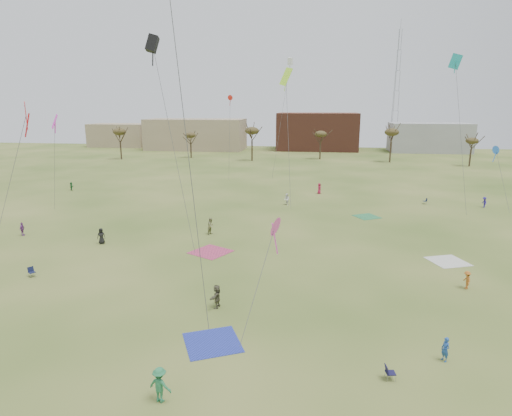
# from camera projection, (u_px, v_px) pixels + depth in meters

# --- Properties ---
(ground) EXTENTS (260.00, 260.00, 0.00)m
(ground) POSITION_uv_depth(u_px,v_px,m) (230.00, 330.00, 28.64)
(ground) COLOR #345219
(ground) RESTS_ON ground
(flyer_near_center) EXTENTS (1.34, 0.95, 1.88)m
(flyer_near_center) POSITION_uv_depth(u_px,v_px,m) (160.00, 385.00, 21.53)
(flyer_near_center) COLOR #267447
(flyer_near_center) RESTS_ON ground
(flyer_near_right) EXTENTS (0.57, 0.64, 1.48)m
(flyer_near_right) POSITION_uv_depth(u_px,v_px,m) (445.00, 349.00, 25.01)
(flyer_near_right) COLOR #214B97
(flyer_near_right) RESTS_ON ground
(spectator_fore_b) EXTENTS (1.03, 1.15, 1.95)m
(spectator_fore_b) POSITION_uv_depth(u_px,v_px,m) (211.00, 226.00, 49.59)
(spectator_fore_b) COLOR #818152
(spectator_fore_b) RESTS_ON ground
(spectator_fore_c) EXTENTS (0.76, 1.70, 1.77)m
(spectator_fore_c) POSITION_uv_depth(u_px,v_px,m) (217.00, 296.00, 31.61)
(spectator_fore_c) COLOR brown
(spectator_fore_c) RESTS_ON ground
(flyer_mid_a) EXTENTS (0.95, 0.74, 1.73)m
(flyer_mid_a) POSITION_uv_depth(u_px,v_px,m) (101.00, 236.00, 46.19)
(flyer_mid_a) COLOR black
(flyer_mid_a) RESTS_ON ground
(flyer_mid_b) EXTENTS (0.62, 1.01, 1.51)m
(flyer_mid_b) POSITION_uv_depth(u_px,v_px,m) (467.00, 280.00, 34.90)
(flyer_mid_b) COLOR #AF5F20
(flyer_mid_b) RESTS_ON ground
(spectator_mid_d) EXTENTS (0.47, 0.94, 1.55)m
(spectator_mid_d) POSITION_uv_depth(u_px,v_px,m) (22.00, 229.00, 49.11)
(spectator_mid_d) COLOR #7D3B8D
(spectator_mid_d) RESTS_ON ground
(spectator_mid_e) EXTENTS (1.07, 1.04, 1.73)m
(spectator_mid_e) POSITION_uv_depth(u_px,v_px,m) (287.00, 199.00, 64.08)
(spectator_mid_e) COLOR white
(spectator_mid_e) RESTS_ON ground
(flyer_far_a) EXTENTS (1.28, 1.23, 1.45)m
(flyer_far_a) POSITION_uv_depth(u_px,v_px,m) (71.00, 186.00, 75.13)
(flyer_far_a) COLOR #216332
(flyer_far_a) RESTS_ON ground
(flyer_far_b) EXTENTS (0.86, 1.03, 1.80)m
(flyer_far_b) POSITION_uv_depth(u_px,v_px,m) (319.00, 188.00, 72.25)
(flyer_far_b) COLOR #9D1B3E
(flyer_far_b) RESTS_ON ground
(flyer_far_c) EXTENTS (0.69, 1.06, 1.55)m
(flyer_far_c) POSITION_uv_depth(u_px,v_px,m) (484.00, 202.00, 62.59)
(flyer_far_c) COLOR navy
(flyer_far_c) RESTS_ON ground
(blanket_blue) EXTENTS (4.44, 4.44, 0.03)m
(blanket_blue) POSITION_uv_depth(u_px,v_px,m) (212.00, 343.00, 27.08)
(blanket_blue) COLOR #2533A1
(blanket_blue) RESTS_ON ground
(blanket_cream) EXTENTS (4.13, 4.13, 0.03)m
(blanket_cream) POSITION_uv_depth(u_px,v_px,m) (448.00, 262.00, 41.10)
(blanket_cream) COLOR silver
(blanket_cream) RESTS_ON ground
(blanket_plum) EXTENTS (4.75, 4.75, 0.03)m
(blanket_plum) POSITION_uv_depth(u_px,v_px,m) (211.00, 252.00, 43.76)
(blanket_plum) COLOR #B1365D
(blanket_plum) RESTS_ON ground
(blanket_olive) EXTENTS (3.98, 3.98, 0.03)m
(blanket_olive) POSITION_uv_depth(u_px,v_px,m) (367.00, 217.00, 57.53)
(blanket_olive) COLOR #2D7D49
(blanket_olive) RESTS_ON ground
(camp_chair_left) EXTENTS (0.73, 0.72, 0.87)m
(camp_chair_left) POSITION_uv_depth(u_px,v_px,m) (32.00, 274.00, 37.40)
(camp_chair_left) COLOR #141937
(camp_chair_left) RESTS_ON ground
(camp_chair_center) EXTENTS (0.62, 0.58, 0.87)m
(camp_chair_center) POSITION_uv_depth(u_px,v_px,m) (390.00, 375.00, 23.40)
(camp_chair_center) COLOR #151336
(camp_chair_center) RESTS_ON ground
(camp_chair_right) EXTENTS (0.60, 0.56, 0.87)m
(camp_chair_right) POSITION_uv_depth(u_px,v_px,m) (425.00, 202.00, 64.92)
(camp_chair_right) COLOR #16203C
(camp_chair_right) RESTS_ON ground
(kites_aloft) EXTENTS (67.75, 65.95, 22.34)m
(kites_aloft) POSITION_uv_depth(u_px,v_px,m) (264.00, 77.00, 51.90)
(kites_aloft) COLOR red
(kites_aloft) RESTS_ON ground
(tree_line) EXTENTS (117.44, 49.32, 8.91)m
(tree_line) POSITION_uv_depth(u_px,v_px,m) (284.00, 137.00, 103.52)
(tree_line) COLOR #3A2B1E
(tree_line) RESTS_ON ground
(building_tan) EXTENTS (32.00, 14.00, 10.00)m
(building_tan) POSITION_uv_depth(u_px,v_px,m) (196.00, 134.00, 142.98)
(building_tan) COLOR #937F60
(building_tan) RESTS_ON ground
(building_brick) EXTENTS (26.00, 16.00, 12.00)m
(building_brick) POSITION_uv_depth(u_px,v_px,m) (317.00, 131.00, 142.02)
(building_brick) COLOR brown
(building_brick) RESTS_ON ground
(building_grey) EXTENTS (24.00, 12.00, 9.00)m
(building_grey) POSITION_uv_depth(u_px,v_px,m) (429.00, 138.00, 135.61)
(building_grey) COLOR gray
(building_grey) RESTS_ON ground
(building_tan_west) EXTENTS (20.00, 12.00, 8.00)m
(building_tan_west) POSITION_uv_depth(u_px,v_px,m) (120.00, 135.00, 154.10)
(building_tan_west) COLOR #937F60
(building_tan_west) RESTS_ON ground
(radio_tower) EXTENTS (1.51, 1.72, 41.00)m
(radio_tower) POSITION_uv_depth(u_px,v_px,m) (396.00, 90.00, 140.29)
(radio_tower) COLOR #9EA3A8
(radio_tower) RESTS_ON ground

